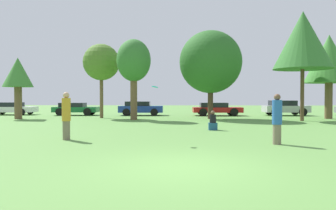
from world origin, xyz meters
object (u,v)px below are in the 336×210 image
at_px(tree_1, 101,63).
at_px(parked_car_silver, 285,108).
at_px(tree_3, 211,62).
at_px(parked_car_blue, 140,108).
at_px(parked_car_red, 216,109).
at_px(parked_car_green, 75,108).
at_px(tree_4, 303,40).
at_px(tree_2, 134,62).
at_px(frisbee, 155,87).
at_px(tree_5, 329,59).
at_px(bystander_sitting, 213,122).
at_px(person_catcher, 277,119).
at_px(tree_0, 18,74).
at_px(parked_car_white, 11,108).
at_px(person_thrower, 66,115).

height_order(tree_1, parked_car_silver, tree_1).
xyz_separation_m(tree_3, parked_car_blue, (-5.98, 4.49, -3.65)).
xyz_separation_m(tree_1, parked_car_red, (9.45, 3.78, -3.76)).
relative_size(tree_1, parked_car_green, 1.44).
bearing_deg(parked_car_blue, tree_4, -29.81).
xyz_separation_m(parked_car_green, parked_car_silver, (19.14, 0.50, 0.10)).
relative_size(tree_2, parked_car_red, 1.33).
bearing_deg(tree_4, frisbee, -129.95).
height_order(tree_5, parked_car_silver, tree_5).
bearing_deg(bystander_sitting, parked_car_red, 83.28).
bearing_deg(bystander_sitting, tree_1, 131.35).
xyz_separation_m(tree_2, parked_car_silver, (12.83, 6.24, -3.49)).
xyz_separation_m(tree_1, parked_car_green, (-3.44, 3.84, -3.77)).
distance_m(frisbee, parked_car_blue, 17.75).
xyz_separation_m(person_catcher, parked_car_red, (-0.25, 17.58, -0.24)).
bearing_deg(tree_1, tree_0, -167.31).
xyz_separation_m(parked_car_white, parked_car_green, (6.38, -0.51, 0.00)).
bearing_deg(parked_car_white, frisbee, -51.81).
xyz_separation_m(person_catcher, bystander_sitting, (-1.75, 4.77, -0.49)).
distance_m(person_catcher, bystander_sitting, 5.11).
bearing_deg(tree_2, tree_5, 7.03).
distance_m(person_thrower, person_catcher, 7.76).
height_order(person_catcher, tree_2, tree_2).
height_order(person_thrower, parked_car_green, person_thrower).
bearing_deg(parked_car_red, tree_0, -163.89).
bearing_deg(tree_0, parked_car_silver, 14.70).
bearing_deg(tree_1, person_thrower, -81.31).
bearing_deg(person_catcher, tree_5, -113.82).
xyz_separation_m(frisbee, tree_4, (9.31, 11.11, 3.59)).
bearing_deg(parked_car_blue, tree_3, -39.16).
height_order(bystander_sitting, parked_car_red, parked_car_red).
relative_size(person_thrower, parked_car_green, 0.45).
xyz_separation_m(tree_5, parked_car_silver, (-1.89, 4.42, -3.81)).
bearing_deg(tree_1, parked_car_blue, 56.83).
relative_size(bystander_sitting, tree_2, 0.16).
bearing_deg(tree_4, tree_0, 177.09).
distance_m(person_thrower, parked_car_white, 20.96).
relative_size(parked_car_white, parked_car_green, 1.09).
height_order(tree_3, parked_car_green, tree_3).
distance_m(frisbee, tree_5, 18.32).
distance_m(frisbee, tree_2, 12.12).
xyz_separation_m(person_catcher, tree_1, (-9.69, 13.79, 3.51)).
relative_size(parked_car_green, parked_car_red, 0.92).
xyz_separation_m(person_catcher, tree_5, (7.90, 13.72, 3.65)).
bearing_deg(tree_2, tree_3, 13.22).
xyz_separation_m(tree_0, parked_car_red, (15.50, 5.15, -2.76)).
height_order(bystander_sitting, parked_car_silver, parked_car_silver).
bearing_deg(tree_1, tree_3, -3.74).
xyz_separation_m(frisbee, tree_0, (-11.48, 12.17, 1.40)).
relative_size(tree_1, parked_car_white, 1.31).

